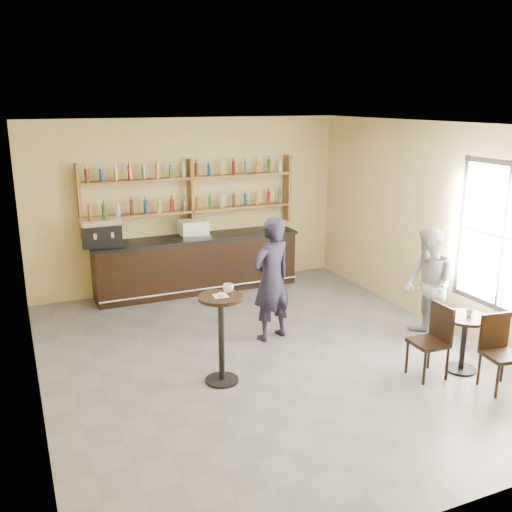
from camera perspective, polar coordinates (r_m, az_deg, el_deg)
name	(u,v)px	position (r m, az deg, el deg)	size (l,w,h in m)	color
floor	(266,356)	(8.21, 0.97, -9.97)	(7.00, 7.00, 0.00)	#5F5E63
ceiling	(267,125)	(7.42, 1.09, 12.96)	(7.00, 7.00, 0.00)	white
wall_back	(189,204)	(10.86, -6.71, 5.14)	(7.00, 7.00, 0.00)	tan
wall_front	(448,347)	(4.87, 18.64, -8.63)	(7.00, 7.00, 0.00)	tan
wall_left	(27,273)	(7.00, -21.90, -1.62)	(7.00, 7.00, 0.00)	tan
wall_right	(442,228)	(9.29, 18.13, 2.72)	(7.00, 7.00, 0.00)	tan
window_pane	(504,238)	(8.43, 23.51, 1.66)	(2.00, 2.00, 0.00)	white
window_frame	(503,238)	(8.42, 23.48, 1.66)	(0.04, 1.70, 2.10)	black
shelf_unit	(191,194)	(10.71, -6.54, 6.13)	(4.00, 0.26, 1.40)	brown
liquor_bottles	(190,185)	(10.68, -6.57, 7.03)	(3.68, 0.10, 1.00)	#8C5919
bar_counter	(197,264)	(10.79, -5.92, -0.78)	(3.88, 0.76, 1.05)	black
espresso_machine	(102,232)	(10.23, -15.17, 2.30)	(0.67, 0.43, 0.48)	black
pastry_case	(193,229)	(10.60, -6.30, 2.73)	(0.52, 0.41, 0.31)	silver
pedestal_table	(221,339)	(7.30, -3.48, -8.33)	(0.57, 0.57, 1.17)	black
napkin	(221,296)	(7.08, -3.56, -4.00)	(0.17, 0.17, 0.00)	white
donut	(222,294)	(7.07, -3.46, -3.85)	(0.11, 0.11, 0.04)	#B98743
cup_pedestal	(228,288)	(7.20, -2.80, -3.23)	(0.13, 0.13, 0.11)	white
man_main	(271,279)	(8.47, 1.54, -2.35)	(0.68, 0.45, 1.87)	black
cafe_table	(463,343)	(8.13, 20.03, -8.22)	(0.61, 0.61, 0.78)	black
cup_cafe	(470,312)	(8.01, 20.57, -5.29)	(0.10, 0.10, 0.09)	white
chair_west	(428,342)	(7.78, 16.86, -8.22)	(0.42, 0.42, 0.98)	black
chair_south	(502,355)	(7.75, 23.41, -9.04)	(0.41, 0.41, 0.95)	black
patron_second	(428,286)	(8.77, 16.81, -2.89)	(0.84, 0.65, 1.73)	gray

